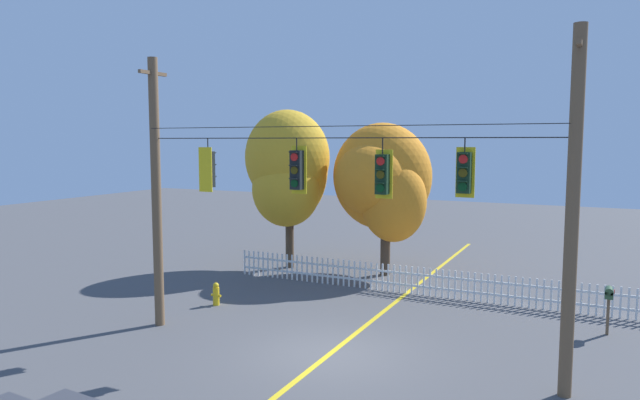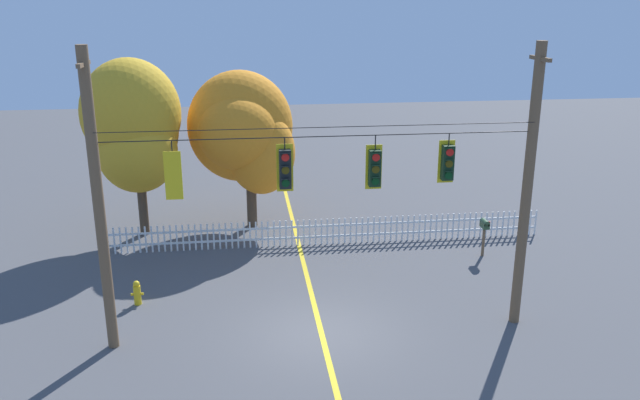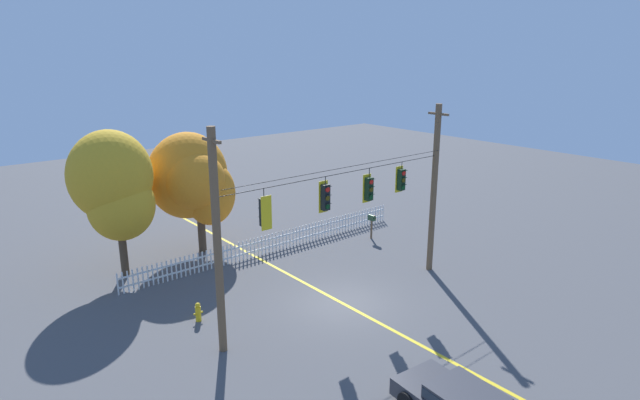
{
  "view_description": "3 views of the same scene",
  "coord_description": "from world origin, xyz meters",
  "views": [
    {
      "loc": [
        6.1,
        -13.21,
        5.54
      ],
      "look_at": [
        -0.63,
        0.74,
        3.95
      ],
      "focal_mm": 32.47,
      "sensor_mm": 36.0,
      "label": 1
    },
    {
      "loc": [
        -2.04,
        -15.91,
        8.99
      ],
      "look_at": [
        0.06,
        0.82,
        3.66
      ],
      "focal_mm": 36.08,
      "sensor_mm": 36.0,
      "label": 2
    },
    {
      "loc": [
        -13.5,
        -14.94,
        10.24
      ],
      "look_at": [
        -0.24,
        1.18,
        4.29
      ],
      "focal_mm": 29.64,
      "sensor_mm": 36.0,
      "label": 3
    }
  ],
  "objects": [
    {
      "name": "traffic_signal_northbound_secondary",
      "position": [
        -0.94,
        0.01,
        4.79
      ],
      "size": [
        0.43,
        0.38,
        1.45
      ],
      "color": "black"
    },
    {
      "name": "autumn_maple_mid",
      "position": [
        -1.92,
        9.28,
        3.87
      ],
      "size": [
        4.22,
        4.05,
        6.29
      ],
      "color": "#473828",
      "rests_on": "ground"
    },
    {
      "name": "roadside_mailbox",
      "position": [
        6.53,
        4.86,
        1.13
      ],
      "size": [
        0.25,
        0.44,
        1.39
      ],
      "color": "brown",
      "rests_on": "ground"
    },
    {
      "name": "autumn_maple_near_fence",
      "position": [
        -5.96,
        8.79,
        4.37
      ],
      "size": [
        3.74,
        3.53,
        6.88
      ],
      "color": "#473828",
      "rests_on": "ground"
    },
    {
      "name": "lane_centerline_stripe",
      "position": [
        0.0,
        0.0,
        0.0
      ],
      "size": [
        0.16,
        36.0,
        0.01
      ],
      "primitive_type": "cube",
      "color": "gold",
      "rests_on": "ground"
    },
    {
      "name": "traffic_signal_eastbound_side",
      "position": [
        1.4,
        0.01,
        4.73
      ],
      "size": [
        0.43,
        0.38,
        1.48
      ],
      "color": "black"
    },
    {
      "name": "signal_support_span",
      "position": [
        0.0,
        -0.0,
        4.04
      ],
      "size": [
        11.58,
        1.1,
        7.94
      ],
      "color": "brown",
      "rests_on": "ground"
    },
    {
      "name": "fire_hydrant",
      "position": [
        -5.36,
        2.46,
        0.38
      ],
      "size": [
        0.38,
        0.22,
        0.78
      ],
      "color": "gold",
      "rests_on": "ground"
    },
    {
      "name": "traffic_signal_southbound_primary",
      "position": [
        3.36,
        0.01,
        4.82
      ],
      "size": [
        0.43,
        0.38,
        1.37
      ],
      "color": "black"
    },
    {
      "name": "traffic_signal_westbound_side",
      "position": [
        -3.75,
        -0.01,
        4.74
      ],
      "size": [
        0.43,
        0.38,
        1.49
      ],
      "color": "black"
    },
    {
      "name": "white_picket_fence",
      "position": [
        1.19,
        6.72,
        0.51
      ],
      "size": [
        16.42,
        0.06,
        1.02
      ],
      "color": "white",
      "rests_on": "ground"
    },
    {
      "name": "ground",
      "position": [
        0.0,
        0.0,
        0.0
      ],
      "size": [
        80.0,
        80.0,
        0.0
      ],
      "primitive_type": "plane",
      "color": "#4C4C4F"
    }
  ]
}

